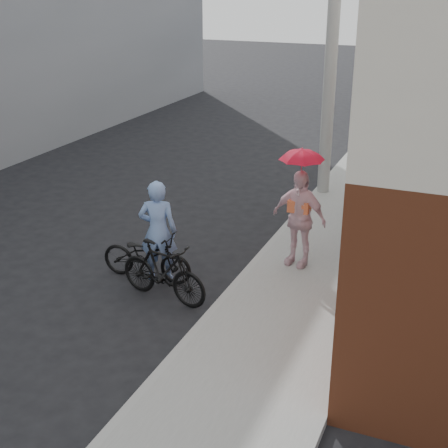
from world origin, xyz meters
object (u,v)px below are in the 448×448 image
Objects in this scene: utility_pole at (332,45)px; kimono_woman at (299,218)px; officer at (158,231)px; planter at (371,273)px; bike_right at (163,272)px; bike_left at (147,256)px.

utility_pole is 4.03× the size of kimono_woman.
utility_pole is 6.17m from officer.
officer is at bearing -160.64° from planter.
bike_right is 2.59m from kimono_woman.
utility_pole is 4.20× the size of bike_left.
utility_pole is 5.64m from planter.
officer is 0.50m from bike_left.
bike_left reaches higher than planter.
utility_pole is at bearing -19.58° from bike_left.
utility_pole is 3.91× the size of officer.
bike_left is 0.82m from bike_right.
bike_left is 0.96× the size of kimono_woman.
planter is at bearing -65.51° from utility_pole.
kimono_woman is at bearing -61.40° from bike_left.
kimono_woman is at bearing -166.62° from officer.
bike_right reaches higher than bike_left.
officer is (-1.53, -5.38, -2.60)m from utility_pole.
officer is 0.86m from bike_right.
bike_right is at bearing -100.44° from utility_pole.
bike_right is at bearing -133.94° from bike_left.
planter is at bearing -72.40° from bike_left.
kimono_woman is (2.10, 1.27, 0.09)m from officer.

